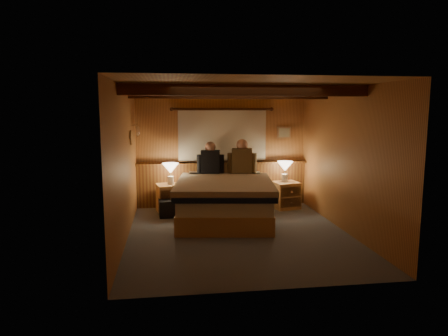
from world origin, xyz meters
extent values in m
plane|color=#545864|center=(0.00, 0.00, 0.00)|extent=(4.20, 4.20, 0.00)
plane|color=tan|center=(0.00, 0.00, 2.40)|extent=(4.20, 4.20, 0.00)
plane|color=#BF7E44|center=(0.00, 2.10, 1.20)|extent=(3.60, 0.00, 3.60)
plane|color=#BF7E44|center=(-1.80, 0.00, 1.20)|extent=(0.00, 4.20, 4.20)
plane|color=#BF7E44|center=(1.80, 0.00, 1.20)|extent=(0.00, 4.20, 4.20)
plane|color=#BF7E44|center=(0.00, -2.10, 1.20)|extent=(3.60, 0.00, 3.60)
cube|color=brown|center=(0.00, 2.04, 0.45)|extent=(3.60, 0.12, 0.90)
cube|color=brown|center=(0.00, 1.98, 0.92)|extent=(3.60, 0.22, 0.04)
cylinder|color=#4D2A13|center=(0.00, 2.02, 2.05)|extent=(2.10, 0.05, 0.05)
sphere|color=#4D2A13|center=(-1.05, 2.02, 2.05)|extent=(0.08, 0.08, 0.08)
sphere|color=#4D2A13|center=(1.05, 2.02, 2.05)|extent=(0.08, 0.08, 0.08)
cube|color=beige|center=(0.00, 2.03, 1.50)|extent=(1.85, 0.08, 1.05)
cube|color=#4D2A13|center=(0.00, -0.60, 2.31)|extent=(3.60, 0.15, 0.16)
cube|color=#4D2A13|center=(0.00, 0.90, 2.31)|extent=(3.60, 0.15, 0.16)
cylinder|color=silver|center=(-1.74, 1.60, 1.75)|extent=(0.03, 0.55, 0.03)
torus|color=silver|center=(-1.71, 1.45, 1.63)|extent=(0.01, 0.21, 0.21)
torus|color=silver|center=(-1.71, 1.68, 1.63)|extent=(0.01, 0.21, 0.21)
cube|color=tan|center=(1.35, 2.08, 1.55)|extent=(0.30, 0.03, 0.25)
cube|color=beige|center=(1.35, 2.06, 1.55)|extent=(0.24, 0.01, 0.19)
cube|color=tan|center=(-0.11, 0.90, 0.16)|extent=(1.90, 2.36, 0.32)
cube|color=white|center=(-0.11, 0.90, 0.45)|extent=(1.86, 2.32, 0.26)
cube|color=black|center=(-0.15, 0.63, 0.62)|extent=(1.90, 1.94, 0.09)
cube|color=#D49691|center=(-0.13, 0.77, 0.69)|extent=(1.97, 2.16, 0.13)
cube|color=white|center=(-0.40, 1.79, 0.67)|extent=(0.69, 0.45, 0.17)
cube|color=white|center=(0.41, 1.68, 0.67)|extent=(0.69, 0.45, 0.17)
cube|color=tan|center=(-1.11, 1.61, 0.28)|extent=(0.59, 0.55, 0.56)
cube|color=brown|center=(-1.07, 1.40, 0.39)|extent=(0.46, 0.11, 0.20)
cube|color=brown|center=(-1.07, 1.40, 0.17)|extent=(0.46, 0.11, 0.20)
cylinder|color=silver|center=(-1.07, 1.40, 0.39)|extent=(0.04, 0.04, 0.03)
cylinder|color=silver|center=(-1.07, 1.40, 0.17)|extent=(0.04, 0.04, 0.03)
cube|color=tan|center=(1.27, 1.60, 0.28)|extent=(0.59, 0.55, 0.55)
cube|color=brown|center=(1.32, 1.39, 0.39)|extent=(0.45, 0.11, 0.19)
cube|color=brown|center=(1.32, 1.39, 0.17)|extent=(0.45, 0.11, 0.19)
cylinder|color=silver|center=(1.32, 1.39, 0.39)|extent=(0.04, 0.04, 0.03)
cylinder|color=silver|center=(1.32, 1.39, 0.17)|extent=(0.04, 0.04, 0.03)
cylinder|color=silver|center=(-1.10, 1.60, 0.65)|extent=(0.13, 0.13, 0.16)
cylinder|color=silver|center=(-1.10, 1.60, 0.75)|extent=(0.02, 0.02, 0.09)
cone|color=#FDE6C5|center=(-1.10, 1.60, 0.89)|extent=(0.33, 0.33, 0.20)
cylinder|color=silver|center=(1.26, 1.63, 0.63)|extent=(0.13, 0.13, 0.16)
cylinder|color=silver|center=(1.26, 1.63, 0.74)|extent=(0.02, 0.02, 0.09)
cone|color=#FDE6C5|center=(1.26, 1.63, 0.88)|extent=(0.33, 0.33, 0.20)
cube|color=black|center=(-0.29, 1.73, 0.97)|extent=(0.41, 0.27, 0.50)
cylinder|color=black|center=(-0.50, 1.76, 0.93)|extent=(0.12, 0.12, 0.40)
cylinder|color=black|center=(-0.07, 1.69, 0.93)|extent=(0.12, 0.12, 0.40)
sphere|color=tan|center=(-0.29, 1.73, 1.29)|extent=(0.22, 0.22, 0.22)
cube|color=brown|center=(0.35, 1.65, 0.99)|extent=(0.45, 0.32, 0.53)
cylinder|color=brown|center=(0.12, 1.70, 0.95)|extent=(0.13, 0.13, 0.43)
cylinder|color=brown|center=(0.58, 1.60, 0.95)|extent=(0.13, 0.13, 0.43)
sphere|color=tan|center=(0.35, 1.65, 1.33)|extent=(0.23, 0.23, 0.23)
cube|color=black|center=(-1.05, 1.27, 0.16)|extent=(0.57, 0.37, 0.33)
cylinder|color=black|center=(-1.05, 1.27, 0.35)|extent=(0.12, 0.34, 0.09)
camera|label=1|loc=(-1.11, -6.28, 2.03)|focal=32.00mm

